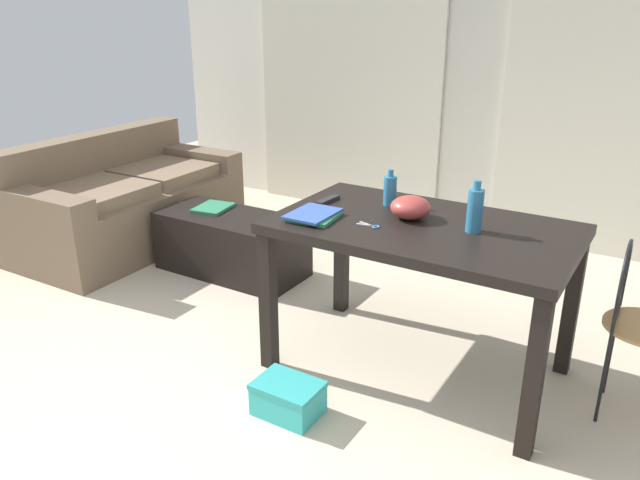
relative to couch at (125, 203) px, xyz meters
The scene contains 16 objects.
ground_plane 2.20m from the couch, 11.41° to the right, with size 8.57×8.57×0.00m, color beige.
wall_back 2.95m from the couch, 39.40° to the left, with size 5.83×0.10×2.70m, color silver.
curtains 2.83m from the couch, 38.01° to the left, with size 3.98×0.03×2.29m.
couch is the anchor object (origin of this frame).
coffee_table 1.08m from the couch, ahead, with size 1.03×0.48×0.42m.
craft_table 2.73m from the couch, 10.71° to the right, with size 1.41×0.85×0.79m.
wire_chair 3.63m from the couch, ahead, with size 0.37×0.37×0.83m.
bottle_near 2.99m from the couch, ahead, with size 0.07×0.07×0.24m.
bottle_far 2.48m from the couch, ahead, with size 0.07×0.07×0.19m.
bowl 2.67m from the couch, 10.13° to the right, with size 0.20×0.20×0.11m, color #9E3833.
book_stack 2.34m from the couch, 18.02° to the right, with size 0.23×0.27×0.03m.
tv_remote_on_table 2.19m from the couch, 11.87° to the right, with size 0.04×0.17×0.02m, color #232326.
scissors 2.59m from the couch, 15.03° to the right, with size 0.11×0.05×0.00m.
tv_remote_primary 1.47m from the couch, ahead, with size 0.04×0.17×0.02m, color #B7B7B2.
magazine 0.88m from the couch, ahead, with size 0.22×0.27×0.02m, color #2D7F56.
shoebox 2.61m from the couch, 26.67° to the right, with size 0.30×0.22×0.16m.
Camera 1 is at (1.56, -1.31, 1.78)m, focal length 34.85 mm.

